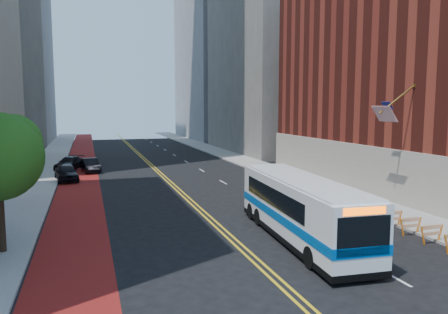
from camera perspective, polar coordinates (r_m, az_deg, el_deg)
name	(u,v)px	position (r m, az deg, el deg)	size (l,w,h in m)	color
ground	(269,273)	(19.47, 5.84, -14.78)	(160.00, 160.00, 0.00)	black
sidewalk_left	(39,177)	(47.40, -23.01, -2.41)	(4.00, 140.00, 0.15)	gray
sidewalk_right	(262,167)	(50.92, 4.95, -1.31)	(4.00, 140.00, 0.15)	gray
bus_lane_paint	(80,176)	(47.18, -18.28, -2.34)	(3.60, 140.00, 0.01)	maroon
center_line_inner	(157,172)	(47.69, -8.72, -1.99)	(0.14, 140.00, 0.01)	gold
center_line_outer	(160,172)	(47.75, -8.30, -1.97)	(0.14, 140.00, 0.01)	gold
lane_dashes	(186,162)	(56.39, -4.95, -0.61)	(0.14, 98.20, 0.01)	silver
midrise_right_near	(284,24)	(72.50, 7.87, 16.84)	(18.00, 26.00, 40.00)	slate
midrise_right_far	(231,14)	(101.71, 0.88, 18.22)	(20.00, 28.00, 55.00)	gray
construction_barriers	(401,220)	(26.95, 22.10, -7.65)	(1.42, 10.91, 1.00)	orange
transit_bus	(300,208)	(23.63, 9.87, -6.54)	(3.48, 12.36, 3.36)	white
car_a	(66,172)	(44.39, -19.92, -1.91)	(1.90, 4.73, 1.61)	black
car_b	(90,165)	(49.52, -17.05, -1.03)	(1.55, 4.46, 1.47)	black
car_c	(69,163)	(52.24, -19.55, -0.77)	(1.99, 4.90, 1.42)	black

